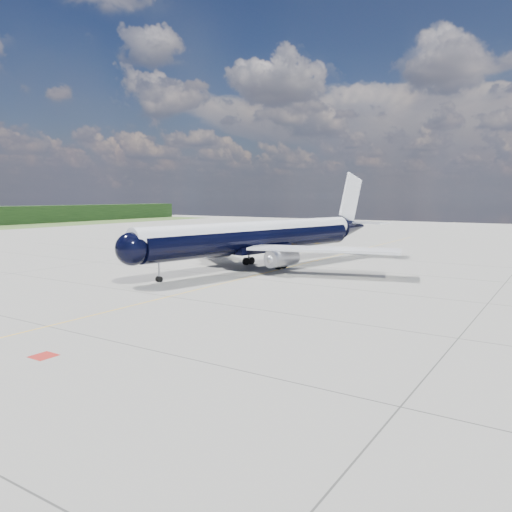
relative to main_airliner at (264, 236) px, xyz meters
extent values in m
plane|color=gray|center=(3.47, -5.23, -4.77)|extent=(320.00, 320.00, 0.00)
cube|color=#FAB30D|center=(3.47, -10.23, -4.77)|extent=(0.16, 160.00, 0.01)
cube|color=maroon|center=(10.27, -45.23, -4.77)|extent=(1.60, 1.60, 0.01)
cylinder|color=black|center=(-0.30, -1.45, -0.21)|extent=(12.50, 41.24, 4.13)
sphere|color=black|center=(-4.76, -22.71, -0.21)|extent=(4.89, 4.89, 4.13)
cone|color=black|center=(4.93, 23.53, 0.44)|extent=(5.60, 8.29, 4.13)
cylinder|color=silver|center=(-0.30, -1.45, 0.82)|extent=(12.06, 43.18, 3.22)
cube|color=black|center=(-4.80, -22.92, 0.39)|extent=(2.82, 1.81, 0.60)
cube|color=silver|center=(-11.13, 2.48, -1.19)|extent=(19.49, 17.53, 0.35)
cube|color=silver|center=(11.19, -2.19, -1.19)|extent=(21.54, 11.02, 0.35)
cube|color=black|center=(-0.30, -1.45, -1.73)|extent=(6.69, 11.57, 1.09)
cylinder|color=#AEAEB5|center=(-7.66, -2.13, -2.44)|extent=(3.41, 5.39, 2.43)
cylinder|color=#AEAEB5|center=(6.16, -5.02, -2.44)|extent=(3.41, 5.39, 2.43)
sphere|color=gray|center=(-8.13, -4.36, -2.44)|extent=(1.41, 1.41, 1.19)
sphere|color=gray|center=(5.69, -7.26, -2.44)|extent=(1.41, 1.41, 1.19)
cube|color=silver|center=(-7.61, -1.92, -1.62)|extent=(0.95, 3.45, 1.19)
cube|color=silver|center=(6.21, -4.81, -1.62)|extent=(0.95, 3.45, 1.19)
cube|color=silver|center=(4.82, 23.00, 5.98)|extent=(1.75, 6.81, 9.26)
cube|color=silver|center=(4.93, 23.53, 1.31)|extent=(14.53, 6.30, 0.24)
cylinder|color=gray|center=(-3.98, -18.99, -3.42)|extent=(0.23, 0.23, 2.28)
cylinder|color=black|center=(-4.19, -18.95, -4.39)|extent=(0.35, 0.78, 0.76)
cylinder|color=black|center=(-3.77, -19.03, -4.39)|extent=(0.35, 0.78, 0.76)
cylinder|color=gray|center=(-3.37, 0.86, -3.31)|extent=(0.33, 0.33, 2.06)
cylinder|color=gray|center=(3.43, -0.57, -3.31)|extent=(0.33, 0.33, 2.06)
cylinder|color=black|center=(-3.49, 0.27, -4.18)|extent=(0.72, 1.27, 1.19)
cylinder|color=black|center=(-3.25, 1.44, -4.18)|extent=(0.72, 1.27, 1.19)
cylinder|color=black|center=(3.31, -1.15, -4.18)|extent=(0.72, 1.27, 1.19)
cylinder|color=black|center=(3.55, 0.02, -4.18)|extent=(0.72, 1.27, 1.19)
camera|label=1|loc=(40.61, -65.28, 6.18)|focal=35.00mm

